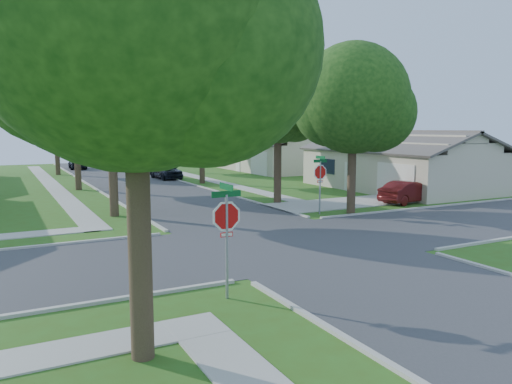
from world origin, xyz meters
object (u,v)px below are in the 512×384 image
object	(u,v)px
stop_sign_ne	(320,175)
tree_e_near	(279,106)
tree_ne_corner	(354,103)
tree_e_mid	(202,104)
tree_e_far	(155,112)
stop_sign_sw	(227,221)
tree_w_far	(56,116)
tree_sw_corner	(136,20)
house_ne_far	(275,156)
car_curb_west	(78,163)
tree_w_mid	(75,97)
house_ne_near	(399,168)
tree_w_near	(111,92)
car_curb_east	(166,170)
car_driveway	(408,192)

from	to	relation	value
stop_sign_ne	tree_e_near	size ratio (longest dim) A/B	0.36
tree_e_near	tree_ne_corner	distance (m)	5.06
stop_sign_ne	tree_ne_corner	world-z (taller)	tree_ne_corner
tree_e_mid	tree_e_far	distance (m)	13.00
tree_ne_corner	stop_sign_sw	bearing A→B (deg)	-141.16
tree_e_far	tree_w_far	xyz separation A→B (m)	(-9.40, -0.00, -0.47)
stop_sign_ne	tree_e_far	world-z (taller)	tree_e_far
tree_sw_corner	house_ne_far	bearing A→B (deg)	56.94
tree_ne_corner	car_curb_west	distance (m)	37.30
tree_w_far	tree_sw_corner	size ratio (longest dim) A/B	0.84
tree_w_mid	house_ne_near	distance (m)	23.46
tree_w_near	tree_ne_corner	bearing A→B (deg)	-23.56
tree_ne_corner	car_curb_east	world-z (taller)	tree_ne_corner
tree_e_near	car_curb_west	xyz separation A→B (m)	(-6.82, 31.20, -5.02)
tree_e_near	tree_w_mid	xyz separation A→B (m)	(-9.39, 12.00, 0.85)
house_ne_near	car_curb_east	size ratio (longest dim) A/B	3.07
tree_w_far	car_curb_west	distance (m)	8.31
tree_e_far	tree_ne_corner	xyz separation A→B (m)	(1.61, -29.80, -0.39)
tree_e_near	car_curb_west	world-z (taller)	tree_e_near
stop_sign_ne	tree_ne_corner	size ratio (longest dim) A/B	0.34
tree_e_mid	house_ne_near	world-z (taller)	tree_e_mid
tree_e_mid	tree_ne_corner	distance (m)	16.89
stop_sign_sw	tree_ne_corner	size ratio (longest dim) A/B	0.34
tree_w_mid	car_driveway	size ratio (longest dim) A/B	2.42
tree_w_near	tree_ne_corner	size ratio (longest dim) A/B	1.04
tree_w_far	car_driveway	distance (m)	33.12
car_curb_west	house_ne_near	bearing A→B (deg)	125.40
house_ne_far	tree_w_mid	bearing A→B (deg)	-158.83
tree_w_near	tree_w_mid	bearing A→B (deg)	89.98
tree_w_far	tree_sw_corner	bearing A→B (deg)	-93.89
house_ne_far	car_curb_east	bearing A→B (deg)	-166.01
car_driveway	tree_sw_corner	bearing A→B (deg)	112.98
tree_e_near	car_curb_east	distance (m)	17.57
tree_e_near	tree_w_far	xyz separation A→B (m)	(-9.40, 25.00, -0.14)
stop_sign_ne	house_ne_far	distance (m)	26.80
stop_sign_ne	tree_e_far	size ratio (longest dim) A/B	0.34
stop_sign_sw	tree_e_mid	world-z (taller)	tree_e_mid
tree_ne_corner	tree_w_far	bearing A→B (deg)	110.28
stop_sign_sw	tree_e_near	size ratio (longest dim) A/B	0.36
tree_e_near	tree_w_near	size ratio (longest dim) A/B	0.92
tree_e_far	tree_w_far	bearing A→B (deg)	-180.00
house_ne_near	stop_sign_ne	bearing A→B (deg)	-150.86
tree_e_near	house_ne_far	world-z (taller)	tree_e_near
tree_w_far	house_ne_far	distance (m)	21.61
house_ne_near	car_curb_west	xyz separation A→B (m)	(-18.06, 29.21, -0.90)
tree_sw_corner	car_curb_east	xyz separation A→B (m)	(10.64, 32.80, -5.51)
tree_e_far	tree_w_near	size ratio (longest dim) A/B	0.97
house_ne_near	car_driveway	distance (m)	7.15
stop_sign_sw	tree_ne_corner	world-z (taller)	tree_ne_corner
tree_e_near	tree_ne_corner	bearing A→B (deg)	-71.47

